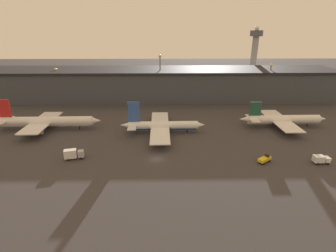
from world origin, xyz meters
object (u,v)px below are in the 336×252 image
at_px(service_vehicle_0, 265,159).
at_px(control_tower, 254,52).
at_px(service_vehicle_1, 321,159).
at_px(service_vehicle_2, 73,154).
at_px(airplane_2, 283,120).
at_px(airplane_0, 45,122).
at_px(airplane_1, 162,126).

bearing_deg(service_vehicle_0, control_tower, 38.49).
height_order(service_vehicle_1, service_vehicle_2, service_vehicle_2).
bearing_deg(service_vehicle_0, service_vehicle_2, 140.90).
bearing_deg(airplane_2, airplane_0, -179.98).
xyz_separation_m(airplane_0, service_vehicle_1, (104.92, -32.76, -2.04)).
height_order(airplane_0, control_tower, control_tower).
bearing_deg(airplane_2, airplane_1, -174.50).
bearing_deg(control_tower, service_vehicle_2, -130.11).
xyz_separation_m(airplane_0, control_tower, (119.12, 87.66, 21.45)).
distance_m(service_vehicle_0, service_vehicle_2, 65.29).
xyz_separation_m(airplane_1, control_tower, (67.36, 92.14, 21.94)).
relative_size(airplane_1, service_vehicle_2, 5.61).
xyz_separation_m(airplane_1, service_vehicle_2, (-30.41, -23.90, -1.16)).
relative_size(airplane_0, airplane_1, 1.29).
distance_m(airplane_0, service_vehicle_1, 109.94).
relative_size(airplane_1, control_tower, 0.88).
distance_m(airplane_1, airplane_2, 55.09).
relative_size(airplane_1, service_vehicle_0, 7.12).
bearing_deg(service_vehicle_1, service_vehicle_0, 174.71).
distance_m(airplane_2, service_vehicle_0, 38.84).
distance_m(service_vehicle_0, control_tower, 125.96).
bearing_deg(control_tower, airplane_0, -143.65).
bearing_deg(service_vehicle_1, airplane_1, 150.20).
bearing_deg(airplane_2, service_vehicle_2, -161.45).
height_order(airplane_0, airplane_2, airplane_0).
bearing_deg(airplane_1, airplane_0, 174.20).
xyz_separation_m(airplane_0, service_vehicle_0, (86.55, -31.64, -2.47)).
bearing_deg(airplane_2, service_vehicle_0, -121.83).
relative_size(service_vehicle_0, control_tower, 0.12).
distance_m(service_vehicle_0, service_vehicle_1, 18.41).
distance_m(service_vehicle_1, service_vehicle_2, 83.69).
xyz_separation_m(service_vehicle_0, service_vehicle_1, (18.37, -1.13, 0.43)).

